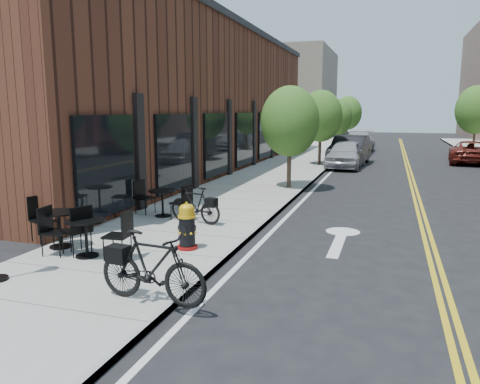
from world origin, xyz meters
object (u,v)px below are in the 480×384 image
(bicycle_right, at_px, (152,268))
(bistro_set_b, at_px, (59,224))
(bistro_set_c, at_px, (162,199))
(parked_car_c, at_px, (358,142))
(bicycle_left, at_px, (195,205))
(bistro_set_a, at_px, (86,233))
(parked_car_far, at_px, (470,152))
(parked_car_a, at_px, (346,154))
(fire_hydrant, at_px, (187,227))
(parked_car_b, at_px, (350,150))

(bicycle_right, relative_size, bistro_set_b, 0.98)
(bistro_set_c, height_order, parked_car_c, parked_car_c)
(bicycle_left, relative_size, bistro_set_a, 0.86)
(bistro_set_c, bearing_deg, parked_car_far, 75.01)
(bistro_set_a, distance_m, parked_car_far, 24.13)
(bicycle_right, relative_size, parked_car_a, 0.43)
(bistro_set_b, xyz_separation_m, parked_car_far, (11.00, 21.55, 0.02))
(bicycle_left, bearing_deg, bicycle_right, 30.20)
(bicycle_left, relative_size, bistro_set_c, 0.87)
(fire_hydrant, bearing_deg, parked_car_c, 78.05)
(bicycle_left, height_order, bistro_set_c, bistro_set_c)
(parked_car_a, bearing_deg, bicycle_right, -90.29)
(fire_hydrant, height_order, bistro_set_a, fire_hydrant)
(bistro_set_c, distance_m, parked_car_b, 15.84)
(bicycle_right, xyz_separation_m, parked_car_a, (1.10, 19.23, 0.06))
(bistro_set_b, bearing_deg, bicycle_right, -7.78)
(fire_hydrant, xyz_separation_m, bistro_set_b, (-2.63, -0.74, 0.03))
(fire_hydrant, xyz_separation_m, bicycle_left, (-0.76, 2.20, -0.00))
(bistro_set_b, relative_size, parked_car_c, 0.37)
(parked_car_far, bearing_deg, bicycle_left, 69.17)
(fire_hydrant, bearing_deg, bicycle_left, 100.99)
(bicycle_left, height_order, parked_car_c, parked_car_c)
(bicycle_right, bearing_deg, bistro_set_a, 60.73)
(parked_car_b, bearing_deg, parked_car_a, -88.11)
(fire_hydrant, xyz_separation_m, bicycle_right, (0.67, -2.76, 0.08))
(parked_car_b, bearing_deg, bistro_set_c, -98.78)
(fire_hydrant, xyz_separation_m, parked_car_far, (8.37, 20.81, 0.05))
(parked_car_c, relative_size, parked_car_far, 1.11)
(bistro_set_b, bearing_deg, bicycle_left, 81.31)
(parked_car_c, distance_m, parked_car_far, 8.65)
(parked_car_c, bearing_deg, bistro_set_a, -94.76)
(fire_hydrant, bearing_deg, bicycle_right, -84.53)
(bicycle_left, relative_size, parked_car_b, 0.32)
(bicycle_right, xyz_separation_m, bistro_set_a, (-2.36, 1.64, -0.06))
(bistro_set_c, height_order, parked_car_b, parked_car_b)
(bistro_set_a, bearing_deg, bicycle_left, 68.87)
(bistro_set_c, bearing_deg, parked_car_c, 95.67)
(bicycle_right, distance_m, bistro_set_b, 3.87)
(bicycle_left, xyz_separation_m, bistro_set_a, (-0.93, -3.33, 0.02))
(bistro_set_a, bearing_deg, parked_car_c, 77.27)
(parked_car_a, relative_size, parked_car_c, 0.84)
(parked_car_b, height_order, parked_car_far, parked_car_b)
(fire_hydrant, height_order, bicycle_right, bicycle_right)
(fire_hydrant, relative_size, bicycle_left, 0.64)
(bistro_set_c, distance_m, parked_car_a, 14.34)
(bicycle_right, bearing_deg, parked_car_far, -12.54)
(parked_car_b, height_order, parked_car_c, parked_car_b)
(parked_car_c, bearing_deg, bicycle_left, -93.57)
(bistro_set_b, xyz_separation_m, parked_car_c, (4.40, 27.15, 0.12))
(bicycle_right, distance_m, parked_car_b, 20.79)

